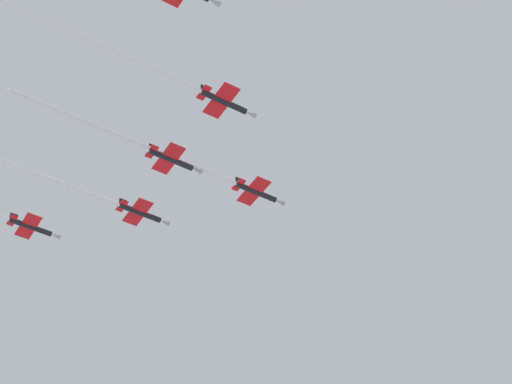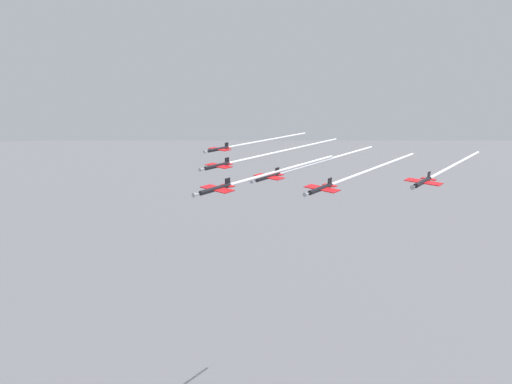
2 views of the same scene
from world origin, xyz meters
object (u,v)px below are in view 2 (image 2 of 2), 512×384
at_px(jet_lead, 261,176).
at_px(jet_starboard_inner, 268,154).
at_px(jet_port_inner, 359,174).
at_px(jet_port_outer, 311,164).
at_px(jet_starboard_outer, 444,171).
at_px(jet_center_rear, 251,143).

distance_m(jet_lead, jet_starboard_inner, 32.31).
distance_m(jet_port_inner, jet_port_outer, 19.17).
distance_m(jet_starboard_inner, jet_starboard_outer, 57.63).
bearing_deg(jet_starboard_inner, jet_port_inner, 173.23).
relative_size(jet_port_outer, jet_center_rear, 1.14).
height_order(jet_port_inner, jet_starboard_outer, jet_starboard_outer).
bearing_deg(jet_port_inner, jet_port_outer, -10.70).
distance_m(jet_lead, jet_starboard_outer, 53.15).
bearing_deg(jet_starboard_outer, jet_lead, 44.85).
bearing_deg(jet_starboard_inner, jet_port_outer, 177.22).
height_order(jet_lead, jet_center_rear, jet_center_rear).
distance_m(jet_starboard_outer, jet_center_rear, 75.36).
bearing_deg(jet_center_rear, jet_starboard_inner, 147.66).
xyz_separation_m(jet_starboard_outer, jet_center_rear, (-60.60, -44.79, -0.08)).
xyz_separation_m(jet_port_inner, jet_starboard_inner, (-32.79, -19.10, 0.58)).
bearing_deg(jet_starboard_inner, jet_lead, 125.67).
height_order(jet_lead, jet_port_outer, jet_lead).
relative_size(jet_lead, jet_port_inner, 0.91).
relative_size(jet_starboard_inner, jet_starboard_outer, 1.27).
xyz_separation_m(jet_starboard_inner, jet_starboard_outer, (38.38, 42.98, 0.67)).
distance_m(jet_port_inner, jet_starboard_inner, 37.95).
bearing_deg(jet_starboard_inner, jet_starboard_outer, -168.75).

